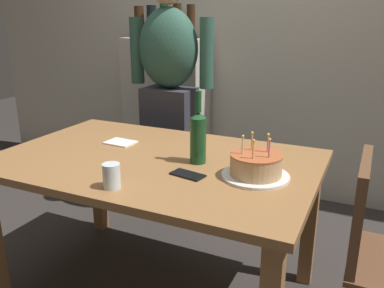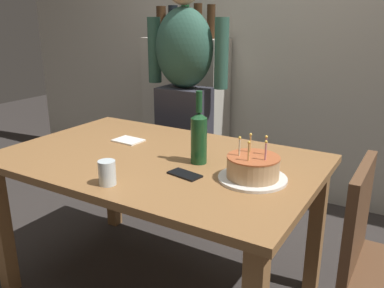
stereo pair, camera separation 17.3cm
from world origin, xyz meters
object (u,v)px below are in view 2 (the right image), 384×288
Objects in this scene: napkin_stack at (128,140)px; cell_phone at (185,174)px; water_glass_near at (107,173)px; wine_bottle at (199,136)px; dining_chair at (381,261)px; birthday_cake at (253,169)px; person_man_bearded at (184,95)px.

cell_phone is at bearing -26.45° from napkin_stack.
cell_phone is at bearing 48.18° from water_glass_near.
cell_phone is at bearing -80.86° from wine_bottle.
wine_bottle reaches higher than dining_chair.
birthday_cake is 2.85× the size of water_glass_near.
water_glass_near is at bearing 107.82° from person_man_bearded.
water_glass_near is 0.32m from cell_phone.
cell_phone is (0.21, 0.24, -0.05)m from water_glass_near.
birthday_cake is 0.58m from dining_chair.
birthday_cake is at bearing -11.16° from napkin_stack.
napkin_stack is (-0.49, 0.09, -0.12)m from wine_bottle.
birthday_cake is 1.96× the size of cell_phone.
wine_bottle is 0.38× the size of dining_chair.
person_man_bearded reaches higher than dining_chair.
wine_bottle is 2.20× the size of napkin_stack.
person_man_bearded is (-0.08, 0.69, 0.13)m from napkin_stack.
napkin_stack is 1.32m from dining_chair.
person_man_bearded is at bearing 135.39° from birthday_cake.
wine_bottle is (0.19, 0.40, 0.08)m from water_glass_near.
dining_chair is (0.99, 0.36, -0.27)m from water_glass_near.
birthday_cake is 0.86× the size of wine_bottle.
birthday_cake is at bearing 35.61° from water_glass_near.
water_glass_near is 0.30× the size of wine_bottle.
cell_phone is 0.17× the size of dining_chair.
cell_phone and napkin_stack have the same top height.
wine_bottle is 0.20× the size of person_man_bearded.
birthday_cake reaches higher than cell_phone.
wine_bottle is at bearing 168.08° from birthday_cake.
person_man_bearded reaches higher than napkin_stack.
dining_chair is (0.77, 0.13, -0.23)m from cell_phone.
person_man_bearded is (-0.86, 0.85, 0.09)m from birthday_cake.
person_man_bearded is at bearing 132.74° from cell_phone.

